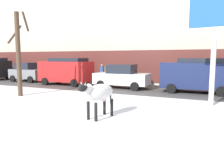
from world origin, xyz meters
The scene contains 12 objects.
ground_plane centered at (0.00, 0.00, 0.00)m, with size 120.00×120.00×0.00m, color white.
road_strip centered at (0.00, 8.70, 0.00)m, with size 60.00×5.60×0.01m, color #514F4C.
building_facade centered at (0.00, 14.69, 6.48)m, with size 44.00×6.10×13.00m.
cow_holstein centered at (0.83, 0.38, 1.00)m, with size 0.88×1.94×1.54m.
billboard centered at (4.78, 4.63, 4.31)m, with size 2.52×0.59×5.56m.
car_grey_hatchback centered at (-11.82, 9.03, 0.93)m, with size 3.51×1.93×1.86m.
car_red_van centered at (-6.78, 8.48, 1.24)m, with size 4.61×2.13×2.32m.
car_white_sedan centered at (-1.59, 8.52, 0.91)m, with size 4.21×1.99×1.84m.
car_navy_van centered at (3.84, 8.60, 1.24)m, with size 4.61×2.13×2.32m.
pedestrian_near_billboard centered at (-4.44, 11.61, 0.88)m, with size 0.36×0.24×1.73m.
pedestrian_by_cars centered at (-4.93, 11.61, 0.88)m, with size 0.36×0.24×1.73m.
bare_tree_right_lot centered at (-6.03, 2.79, 2.70)m, with size 1.38×1.09×5.08m.
Camera 1 is at (4.87, -7.09, 2.37)m, focal length 35.35 mm.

